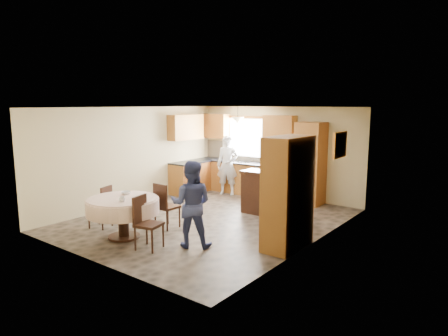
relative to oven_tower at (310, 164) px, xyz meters
name	(u,v)px	position (x,y,z in m)	size (l,w,h in m)	color
floor	(209,220)	(-1.15, -2.69, -1.06)	(5.00, 6.00, 0.01)	brown
ceiling	(208,107)	(-1.15, -2.69, 1.44)	(5.00, 6.00, 0.01)	white
wall_back	(277,152)	(-1.15, 0.31, 0.19)	(5.00, 0.02, 2.50)	tan
wall_front	(90,187)	(-1.15, -5.69, 0.19)	(5.00, 0.02, 2.50)	tan
wall_left	(134,156)	(-3.65, -2.69, 0.19)	(0.02, 6.00, 2.50)	tan
wall_right	(315,178)	(1.35, -2.69, 0.19)	(0.02, 6.00, 2.50)	tan
window	(247,138)	(-2.15, 0.29, 0.54)	(1.40, 0.03, 1.10)	white
curtain_left	(226,135)	(-2.90, 0.24, 0.59)	(0.22, 0.02, 1.15)	white
curtain_right	(268,137)	(-1.40, 0.24, 0.59)	(0.22, 0.02, 1.15)	white
base_cab_back	(246,179)	(-2.00, 0.01, -0.62)	(3.30, 0.60, 0.88)	#AB722D
counter_back	(246,163)	(-2.00, 0.01, -0.16)	(3.30, 0.64, 0.04)	black
base_cab_left	(190,178)	(-3.35, -0.89, -0.62)	(0.60, 1.20, 0.88)	#AB722D
counter_left	(190,162)	(-3.35, -0.89, -0.16)	(0.64, 1.20, 0.04)	black
backsplash	(252,152)	(-2.00, 0.30, 0.12)	(3.30, 0.02, 0.55)	tan
wall_cab_left	(216,126)	(-3.20, 0.15, 0.85)	(0.85, 0.33, 0.72)	#C08030
wall_cab_right	(280,129)	(-1.00, 0.15, 0.85)	(0.90, 0.33, 0.72)	#C08030
wall_cab_side	(186,127)	(-3.48, -0.89, 0.85)	(0.33, 1.20, 0.72)	#C08030
oven_tower	(310,164)	(0.00, 0.00, 0.00)	(0.66, 0.62, 2.12)	#AB722D
oven_upper	(305,158)	(0.00, -0.31, 0.19)	(0.56, 0.01, 0.45)	black
oven_lower	(304,177)	(0.00, -0.31, -0.31)	(0.56, 0.01, 0.45)	black
pendant	(238,120)	(-2.15, -0.19, 1.06)	(0.36, 0.36, 0.18)	beige
sideboard	(270,195)	(-0.31, -1.48, -0.58)	(1.33, 0.55, 0.95)	#3B1B10
space_heater	(284,215)	(0.47, -2.21, -0.78)	(0.41, 0.29, 0.57)	black
cupboard	(288,193)	(1.07, -3.17, -0.05)	(0.53, 1.06, 2.02)	#AB722D
dining_table	(123,207)	(-1.71, -4.62, -0.44)	(1.39, 1.39, 0.79)	#3B1B10
chair_left	(103,205)	(-2.56, -4.46, -0.57)	(0.49, 0.49, 0.89)	#3B1B10
chair_back	(164,204)	(-1.49, -3.73, -0.53)	(0.43, 0.43, 0.96)	#3B1B10
chair_right	(145,220)	(-0.94, -4.74, -0.53)	(0.50, 0.50, 0.96)	#3B1B10
framed_picture	(340,145)	(1.32, -1.46, 0.69)	(0.06, 0.65, 0.54)	gold
microwave	(285,161)	(-0.72, -0.04, 0.01)	(0.56, 0.38, 0.31)	silver
person_sink	(227,165)	(-2.36, -0.39, -0.21)	(0.62, 0.41, 1.70)	silver
person_dining	(191,204)	(-0.35, -4.16, -0.27)	(0.77, 0.60, 1.58)	navy
bowl_sideboard	(255,172)	(-0.71, -1.48, -0.08)	(0.24, 0.24, 0.06)	#B2B2B2
bottle_sideboard	(283,170)	(0.03, -1.48, 0.03)	(0.11, 0.11, 0.28)	silver
cup_table	(122,199)	(-1.48, -4.81, -0.23)	(0.11, 0.11, 0.09)	#B2B2B2
bowl_table	(126,193)	(-1.91, -4.37, -0.24)	(0.19, 0.19, 0.06)	#B2B2B2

